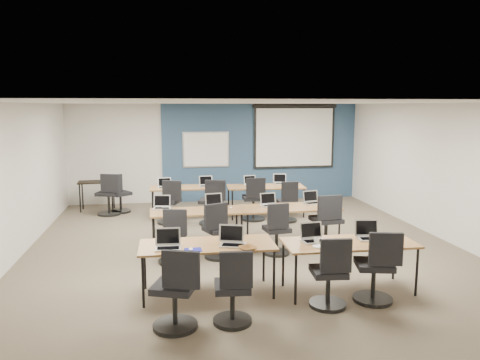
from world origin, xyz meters
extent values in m
cube|color=#6B6354|center=(0.00, 0.00, 0.00)|extent=(8.00, 9.00, 0.02)
cube|color=white|center=(0.00, 0.00, 2.70)|extent=(8.00, 9.00, 0.02)
cube|color=beige|center=(0.00, 4.50, 1.35)|extent=(8.00, 0.04, 2.70)
cube|color=beige|center=(0.00, -4.50, 1.35)|extent=(8.00, 0.04, 2.70)
cube|color=beige|center=(-4.00, 0.00, 1.35)|extent=(0.04, 9.00, 2.70)
cube|color=beige|center=(4.00, 0.00, 1.35)|extent=(0.04, 9.00, 2.70)
cube|color=#3D5977|center=(1.25, 4.47, 1.35)|extent=(5.50, 0.04, 2.70)
cube|color=#AFB3B7|center=(-0.30, 4.43, 1.45)|extent=(1.28, 0.02, 0.98)
cube|color=white|center=(-0.30, 4.42, 1.45)|extent=(1.20, 0.02, 0.90)
cube|color=black|center=(2.20, 4.41, 1.80)|extent=(2.32, 0.03, 1.82)
cube|color=white|center=(2.20, 4.40, 1.76)|extent=(2.20, 0.02, 1.62)
cylinder|color=black|center=(2.20, 4.40, 2.64)|extent=(2.40, 0.10, 0.10)
cube|color=brown|center=(-0.89, -2.05, 0.71)|extent=(1.89, 0.79, 0.03)
cylinder|color=black|center=(-1.77, -2.38, 0.35)|extent=(0.04, 0.04, 0.70)
cylinder|color=black|center=(-0.01, -2.38, 0.35)|extent=(0.04, 0.04, 0.70)
cylinder|color=black|center=(-1.77, -1.72, 0.35)|extent=(0.04, 0.04, 0.70)
cylinder|color=black|center=(-0.01, -1.72, 0.35)|extent=(0.04, 0.04, 0.70)
cube|color=#956237|center=(1.11, -2.28, 0.71)|extent=(1.87, 0.78, 0.03)
cylinder|color=black|center=(0.24, -2.61, 0.35)|extent=(0.04, 0.04, 0.70)
cylinder|color=black|center=(1.99, -2.61, 0.35)|extent=(0.04, 0.04, 0.70)
cylinder|color=black|center=(0.24, -1.95, 0.35)|extent=(0.04, 0.04, 0.70)
cylinder|color=black|center=(1.99, -1.95, 0.35)|extent=(0.04, 0.04, 0.70)
cube|color=brown|center=(-0.88, 0.08, 0.71)|extent=(1.71, 0.71, 0.03)
cylinder|color=black|center=(-1.68, -0.21, 0.35)|extent=(0.04, 0.04, 0.70)
cylinder|color=black|center=(-0.09, -0.21, 0.35)|extent=(0.04, 0.04, 0.70)
cylinder|color=black|center=(-1.68, 0.38, 0.35)|extent=(0.04, 0.04, 0.70)
cylinder|color=black|center=(-0.09, 0.38, 0.35)|extent=(0.04, 0.04, 0.70)
cube|color=brown|center=(0.90, 0.13, 0.71)|extent=(1.88, 0.78, 0.03)
cylinder|color=black|center=(0.02, -0.21, 0.35)|extent=(0.04, 0.04, 0.70)
cylinder|color=black|center=(1.78, -0.21, 0.35)|extent=(0.04, 0.04, 0.70)
cylinder|color=black|center=(0.02, 0.46, 0.35)|extent=(0.04, 0.04, 0.70)
cylinder|color=black|center=(1.78, 0.46, 0.35)|extent=(0.04, 0.04, 0.70)
cube|color=brown|center=(-0.92, 2.68, 0.71)|extent=(1.75, 0.73, 0.03)
cylinder|color=black|center=(-1.73, 2.38, 0.35)|extent=(0.04, 0.04, 0.70)
cylinder|color=black|center=(-0.10, 2.38, 0.35)|extent=(0.04, 0.04, 0.70)
cylinder|color=black|center=(-1.73, 2.99, 0.35)|extent=(0.04, 0.04, 0.70)
cylinder|color=black|center=(-0.10, 2.99, 0.35)|extent=(0.04, 0.04, 0.70)
cube|color=brown|center=(0.95, 2.48, 0.71)|extent=(1.84, 0.77, 0.03)
cylinder|color=black|center=(0.09, 2.16, 0.35)|extent=(0.04, 0.04, 0.70)
cylinder|color=black|center=(1.82, 2.16, 0.35)|extent=(0.04, 0.04, 0.70)
cylinder|color=black|center=(0.09, 2.80, 0.35)|extent=(0.04, 0.04, 0.70)
cylinder|color=black|center=(1.82, 2.80, 0.35)|extent=(0.04, 0.04, 0.70)
cube|color=#BBBBBF|center=(-1.43, -2.20, 0.74)|extent=(0.34, 0.25, 0.02)
cube|color=black|center=(-1.43, -2.22, 0.75)|extent=(0.29, 0.15, 0.00)
cube|color=#BBBBBF|center=(-1.43, -2.07, 0.87)|extent=(0.34, 0.06, 0.24)
cube|color=black|center=(-1.43, -2.08, 0.87)|extent=(0.30, 0.04, 0.19)
ellipsoid|color=white|center=(-1.13, -2.29, 0.74)|extent=(0.07, 0.10, 0.03)
cylinder|color=black|center=(-1.38, -3.02, 0.03)|extent=(0.54, 0.54, 0.05)
cylinder|color=black|center=(-1.38, -3.02, 0.24)|extent=(0.06, 0.06, 0.48)
cube|color=black|center=(-1.38, -3.02, 0.52)|extent=(0.48, 0.48, 0.08)
cube|color=black|center=(-1.30, -3.23, 0.80)|extent=(0.44, 0.06, 0.44)
cube|color=#ACACAD|center=(-0.55, -2.20, 0.74)|extent=(0.35, 0.26, 0.02)
cube|color=black|center=(-0.55, -2.22, 0.75)|extent=(0.30, 0.15, 0.00)
cube|color=#ACACAD|center=(-0.55, -2.07, 0.87)|extent=(0.35, 0.06, 0.24)
cube|color=black|center=(-0.55, -2.07, 0.87)|extent=(0.31, 0.05, 0.20)
ellipsoid|color=white|center=(-0.28, -2.32, 0.74)|extent=(0.08, 0.11, 0.03)
cylinder|color=black|center=(-0.68, -3.00, 0.03)|extent=(0.48, 0.48, 0.05)
cylinder|color=black|center=(-0.68, -3.00, 0.21)|extent=(0.06, 0.06, 0.43)
cube|color=black|center=(-0.68, -3.00, 0.47)|extent=(0.43, 0.43, 0.08)
cube|color=black|center=(-0.66, -3.20, 0.75)|extent=(0.39, 0.06, 0.44)
cube|color=#A6A6B0|center=(0.61, -2.20, 0.74)|extent=(0.34, 0.24, 0.02)
cube|color=black|center=(0.61, -2.22, 0.75)|extent=(0.29, 0.14, 0.00)
cube|color=#A6A6B0|center=(0.61, -2.07, 0.87)|extent=(0.34, 0.06, 0.23)
cube|color=black|center=(0.61, -2.08, 0.87)|extent=(0.30, 0.04, 0.19)
ellipsoid|color=white|center=(0.80, -2.28, 0.74)|extent=(0.09, 0.11, 0.03)
cylinder|color=black|center=(0.65, -2.73, 0.03)|extent=(0.50, 0.50, 0.05)
cylinder|color=black|center=(0.65, -2.73, 0.22)|extent=(0.06, 0.06, 0.44)
cube|color=black|center=(0.65, -2.73, 0.48)|extent=(0.44, 0.44, 0.08)
cube|color=black|center=(0.66, -2.93, 0.76)|extent=(0.40, 0.06, 0.44)
cube|color=#B0B1BD|center=(1.46, -2.22, 0.74)|extent=(0.35, 0.25, 0.02)
cube|color=black|center=(1.46, -2.24, 0.75)|extent=(0.30, 0.15, 0.00)
cube|color=#B0B1BD|center=(1.46, -2.09, 0.87)|extent=(0.35, 0.06, 0.24)
cube|color=black|center=(1.46, -2.09, 0.87)|extent=(0.31, 0.05, 0.20)
ellipsoid|color=white|center=(1.57, -2.26, 0.74)|extent=(0.07, 0.10, 0.03)
cylinder|color=black|center=(1.32, -2.67, 0.03)|extent=(0.54, 0.54, 0.05)
cylinder|color=black|center=(1.32, -2.67, 0.24)|extent=(0.06, 0.06, 0.48)
cube|color=black|center=(1.32, -2.67, 0.52)|extent=(0.48, 0.48, 0.08)
cube|color=black|center=(1.36, -2.88, 0.80)|extent=(0.43, 0.06, 0.44)
cube|color=silver|center=(-1.51, 0.33, 0.74)|extent=(0.32, 0.23, 0.02)
cube|color=black|center=(-1.51, 0.31, 0.75)|extent=(0.27, 0.14, 0.00)
cube|color=silver|center=(-1.51, 0.45, 0.86)|extent=(0.32, 0.06, 0.22)
cube|color=black|center=(-1.51, 0.45, 0.86)|extent=(0.28, 0.04, 0.18)
ellipsoid|color=white|center=(-1.32, 0.07, 0.74)|extent=(0.07, 0.10, 0.04)
cylinder|color=black|center=(-1.36, -0.63, 0.03)|extent=(0.49, 0.49, 0.05)
cylinder|color=black|center=(-1.36, -0.63, 0.21)|extent=(0.06, 0.06, 0.43)
cube|color=black|center=(-1.36, -0.63, 0.47)|extent=(0.43, 0.43, 0.08)
cube|color=black|center=(-1.30, -0.82, 0.75)|extent=(0.39, 0.06, 0.44)
cube|color=#A3A3AD|center=(-0.53, 0.30, 0.74)|extent=(0.33, 0.24, 0.02)
cube|color=black|center=(-0.53, 0.28, 0.75)|extent=(0.28, 0.14, 0.00)
cube|color=#A3A3AD|center=(-0.53, 0.43, 0.87)|extent=(0.33, 0.06, 0.23)
cube|color=black|center=(-0.53, 0.42, 0.87)|extent=(0.29, 0.04, 0.19)
ellipsoid|color=white|center=(-0.23, 0.18, 0.74)|extent=(0.06, 0.09, 0.03)
cylinder|color=black|center=(-0.53, -0.48, 0.03)|extent=(0.53, 0.53, 0.05)
cylinder|color=black|center=(-0.53, -0.48, 0.24)|extent=(0.06, 0.06, 0.47)
cube|color=black|center=(-0.53, -0.48, 0.51)|extent=(0.47, 0.47, 0.08)
cube|color=black|center=(-0.61, -0.68, 0.79)|extent=(0.43, 0.06, 0.44)
cube|color=#A6A6AF|center=(0.53, 0.23, 0.74)|extent=(0.31, 0.23, 0.02)
cube|color=black|center=(0.53, 0.21, 0.75)|extent=(0.27, 0.13, 0.00)
cube|color=#A6A6AF|center=(0.53, 0.35, 0.86)|extent=(0.31, 0.06, 0.22)
cube|color=black|center=(0.53, 0.35, 0.86)|extent=(0.28, 0.04, 0.18)
ellipsoid|color=white|center=(0.72, 0.15, 0.74)|extent=(0.09, 0.11, 0.03)
cylinder|color=black|center=(0.51, -0.45, 0.03)|extent=(0.48, 0.48, 0.05)
cylinder|color=black|center=(0.51, -0.45, 0.21)|extent=(0.06, 0.06, 0.42)
cube|color=black|center=(0.51, -0.45, 0.46)|extent=(0.42, 0.42, 0.08)
cube|color=black|center=(0.48, -0.65, 0.74)|extent=(0.39, 0.06, 0.44)
cube|color=#B3B3B3|center=(1.42, 0.31, 0.74)|extent=(0.32, 0.23, 0.02)
cube|color=black|center=(1.42, 0.29, 0.75)|extent=(0.27, 0.14, 0.00)
cube|color=#B3B3B3|center=(1.42, 0.44, 0.86)|extent=(0.32, 0.06, 0.22)
cube|color=black|center=(1.42, 0.43, 0.86)|extent=(0.28, 0.04, 0.18)
ellipsoid|color=white|center=(1.67, 0.04, 0.74)|extent=(0.07, 0.10, 0.03)
cylinder|color=black|center=(1.50, -0.25, 0.03)|extent=(0.57, 0.57, 0.05)
cylinder|color=black|center=(1.50, -0.25, 0.25)|extent=(0.06, 0.06, 0.51)
cube|color=black|center=(1.50, -0.25, 0.55)|extent=(0.51, 0.51, 0.08)
cube|color=black|center=(1.48, -0.48, 0.83)|extent=(0.46, 0.06, 0.44)
cube|color=silver|center=(-1.45, 2.57, 0.74)|extent=(0.31, 0.23, 0.02)
cube|color=black|center=(-1.45, 2.55, 0.75)|extent=(0.26, 0.13, 0.00)
cube|color=silver|center=(-1.45, 2.69, 0.86)|extent=(0.31, 0.06, 0.21)
cube|color=black|center=(-1.45, 2.69, 0.86)|extent=(0.27, 0.04, 0.18)
ellipsoid|color=white|center=(-1.28, 2.57, 0.74)|extent=(0.07, 0.09, 0.03)
cylinder|color=black|center=(-1.38, 2.12, 0.03)|extent=(0.53, 0.53, 0.05)
cylinder|color=black|center=(-1.38, 2.12, 0.23)|extent=(0.06, 0.06, 0.47)
cube|color=black|center=(-1.38, 2.12, 0.51)|extent=(0.47, 0.47, 0.08)
cube|color=black|center=(-1.30, 1.92, 0.79)|extent=(0.43, 0.06, 0.44)
cube|color=silver|center=(-0.47, 2.64, 0.74)|extent=(0.32, 0.23, 0.02)
cube|color=black|center=(-0.47, 2.62, 0.75)|extent=(0.27, 0.14, 0.00)
cube|color=silver|center=(-0.47, 2.77, 0.86)|extent=(0.32, 0.06, 0.22)
cube|color=black|center=(-0.47, 2.76, 0.86)|extent=(0.28, 0.04, 0.18)
ellipsoid|color=white|center=(-0.34, 2.52, 0.74)|extent=(0.08, 0.11, 0.03)
cylinder|color=black|center=(-0.43, 1.87, 0.03)|extent=(0.56, 0.56, 0.05)
cylinder|color=black|center=(-0.43, 1.87, 0.25)|extent=(0.06, 0.06, 0.50)
cube|color=black|center=(-0.43, 1.87, 0.54)|extent=(0.50, 0.50, 0.08)
cube|color=black|center=(-0.36, 1.66, 0.82)|extent=(0.46, 0.06, 0.44)
cube|color=silver|center=(0.61, 2.63, 0.74)|extent=(0.30, 0.22, 0.02)
cube|color=black|center=(0.61, 2.61, 0.75)|extent=(0.26, 0.13, 0.00)
cube|color=silver|center=(0.61, 2.75, 0.86)|extent=(0.30, 0.06, 0.21)
cube|color=black|center=(0.61, 2.74, 0.86)|extent=(0.27, 0.04, 0.17)
ellipsoid|color=white|center=(0.84, 2.57, 0.74)|extent=(0.08, 0.11, 0.04)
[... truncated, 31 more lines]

